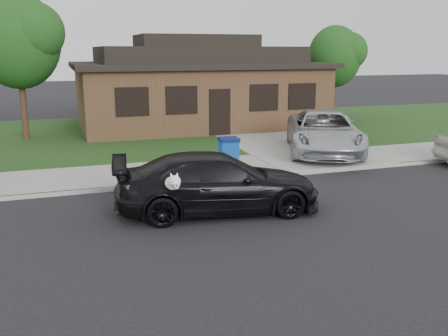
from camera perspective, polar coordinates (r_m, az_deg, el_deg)
name	(u,v)px	position (r m, az deg, el deg)	size (l,w,h in m)	color
ground	(205,223)	(11.96, -2.23, -6.26)	(120.00, 120.00, 0.00)	black
sidewalk	(162,173)	(16.61, -7.14, -0.53)	(60.00, 3.00, 0.12)	gray
curb	(172,184)	(15.19, -5.99, -1.82)	(60.00, 0.12, 0.12)	gray
lawn	(127,135)	(24.35, -10.98, 3.76)	(60.00, 13.00, 0.13)	#193814
driveway	(268,138)	(23.09, 5.02, 3.45)	(4.50, 13.00, 0.14)	gray
sedan	(218,183)	(12.55, -0.74, -1.72)	(5.39, 2.74, 1.50)	black
minivan	(324,132)	(19.63, 11.34, 4.05)	(2.64, 5.72, 1.59)	silver
recycling_bin	(229,153)	(16.65, 0.54, 1.71)	(0.69, 0.71, 1.06)	navy
house	(196,86)	(26.86, -3.20, 9.31)	(12.60, 8.60, 4.65)	#422B1C
tree_0	(21,39)	(23.73, -22.14, 13.52)	(3.78, 3.60, 6.34)	#332114
tree_1	(338,55)	(29.50, 12.88, 12.43)	(3.15, 3.00, 5.25)	#332114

